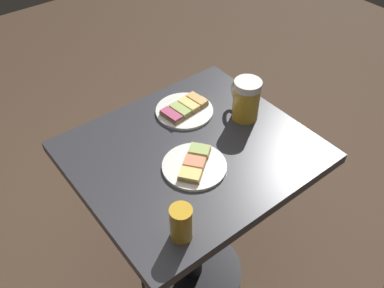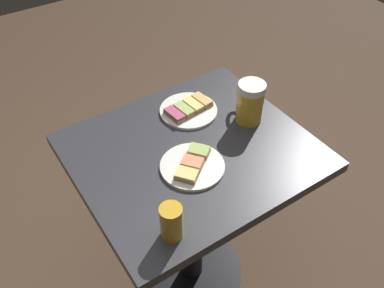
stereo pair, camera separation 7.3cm
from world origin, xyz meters
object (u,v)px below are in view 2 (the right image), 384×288
object	(u,v)px
plate_near	(192,165)
beer_glass_small	(171,222)
plate_far	(188,109)
beer_mug	(250,102)

from	to	relation	value
plate_near	beer_glass_small	distance (m)	0.25
plate_near	plate_far	bearing A→B (deg)	-30.86
beer_glass_small	beer_mug	bearing A→B (deg)	-61.03
plate_near	beer_glass_small	xyz separation A→B (m)	(-0.17, 0.18, 0.04)
plate_near	beer_mug	distance (m)	0.31
plate_far	plate_near	bearing A→B (deg)	149.14
plate_near	beer_mug	xyz separation A→B (m)	(0.09, -0.29, 0.06)
plate_far	beer_mug	xyz separation A→B (m)	(-0.15, -0.15, 0.06)
plate_far	beer_mug	world-z (taller)	beer_mug
plate_far	beer_mug	size ratio (longest dim) A/B	1.38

